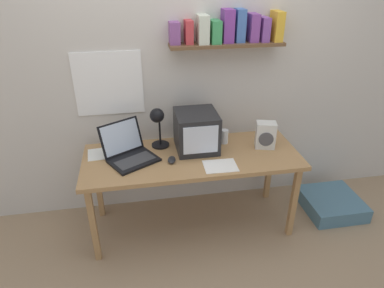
{
  "coord_description": "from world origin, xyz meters",
  "views": [
    {
      "loc": [
        -0.41,
        -2.3,
        2.05
      ],
      "look_at": [
        0.0,
        0.0,
        0.8
      ],
      "focal_mm": 32.0,
      "sensor_mm": 36.0,
      "label": 1
    }
  ],
  "objects_px": {
    "corner_desk": "(192,162)",
    "laptop": "(128,150)",
    "juice_glass": "(224,137)",
    "loose_paper_near_laptop": "(220,166)",
    "computer_mouse": "(172,160)",
    "floor_cushion": "(331,203)",
    "loose_paper_near_monitor": "(103,153)",
    "desk_lamp": "(158,121)",
    "crt_monitor": "(196,131)",
    "space_heater": "(266,135)"
  },
  "relations": [
    {
      "from": "laptop",
      "to": "computer_mouse",
      "type": "distance_m",
      "value": 0.35
    },
    {
      "from": "desk_lamp",
      "to": "loose_paper_near_laptop",
      "type": "distance_m",
      "value": 0.6
    },
    {
      "from": "loose_paper_near_monitor",
      "to": "floor_cushion",
      "type": "distance_m",
      "value": 2.11
    },
    {
      "from": "laptop",
      "to": "desk_lamp",
      "type": "xyz_separation_m",
      "value": [
        0.24,
        0.1,
        0.18
      ]
    },
    {
      "from": "crt_monitor",
      "to": "laptop",
      "type": "height_order",
      "value": "crt_monitor"
    },
    {
      "from": "laptop",
      "to": "space_heater",
      "type": "xyz_separation_m",
      "value": [
        1.1,
        -0.02,
        0.04
      ]
    },
    {
      "from": "juice_glass",
      "to": "loose_paper_near_laptop",
      "type": "bearing_deg",
      "value": -108.88
    },
    {
      "from": "corner_desk",
      "to": "loose_paper_near_laptop",
      "type": "distance_m",
      "value": 0.28
    },
    {
      "from": "crt_monitor",
      "to": "loose_paper_near_laptop",
      "type": "distance_m",
      "value": 0.37
    },
    {
      "from": "corner_desk",
      "to": "juice_glass",
      "type": "height_order",
      "value": "juice_glass"
    },
    {
      "from": "computer_mouse",
      "to": "floor_cushion",
      "type": "relative_size",
      "value": 0.23
    },
    {
      "from": "computer_mouse",
      "to": "loose_paper_near_monitor",
      "type": "xyz_separation_m",
      "value": [
        -0.53,
        0.22,
        -0.01
      ]
    },
    {
      "from": "laptop",
      "to": "juice_glass",
      "type": "xyz_separation_m",
      "value": [
        0.79,
        0.11,
        -0.01
      ]
    },
    {
      "from": "juice_glass",
      "to": "laptop",
      "type": "bearing_deg",
      "value": -171.93
    },
    {
      "from": "laptop",
      "to": "computer_mouse",
      "type": "relative_size",
      "value": 4.09
    },
    {
      "from": "desk_lamp",
      "to": "space_heater",
      "type": "height_order",
      "value": "desk_lamp"
    },
    {
      "from": "laptop",
      "to": "loose_paper_near_laptop",
      "type": "height_order",
      "value": "laptop"
    },
    {
      "from": "crt_monitor",
      "to": "loose_paper_near_laptop",
      "type": "bearing_deg",
      "value": -68.15
    },
    {
      "from": "loose_paper_near_monitor",
      "to": "floor_cushion",
      "type": "height_order",
      "value": "loose_paper_near_monitor"
    },
    {
      "from": "corner_desk",
      "to": "laptop",
      "type": "bearing_deg",
      "value": 174.51
    },
    {
      "from": "crt_monitor",
      "to": "laptop",
      "type": "distance_m",
      "value": 0.56
    },
    {
      "from": "corner_desk",
      "to": "space_heater",
      "type": "bearing_deg",
      "value": 2.84
    },
    {
      "from": "computer_mouse",
      "to": "laptop",
      "type": "bearing_deg",
      "value": 159.98
    },
    {
      "from": "crt_monitor",
      "to": "loose_paper_near_monitor",
      "type": "bearing_deg",
      "value": 176.85
    },
    {
      "from": "loose_paper_near_monitor",
      "to": "loose_paper_near_laptop",
      "type": "xyz_separation_m",
      "value": [
        0.88,
        -0.34,
        -0.0
      ]
    },
    {
      "from": "loose_paper_near_laptop",
      "to": "floor_cushion",
      "type": "relative_size",
      "value": 0.51
    },
    {
      "from": "desk_lamp",
      "to": "loose_paper_near_monitor",
      "type": "xyz_separation_m",
      "value": [
        -0.45,
        -0.0,
        -0.24
      ]
    },
    {
      "from": "laptop",
      "to": "loose_paper_near_laptop",
      "type": "relative_size",
      "value": 1.85
    },
    {
      "from": "laptop",
      "to": "juice_glass",
      "type": "bearing_deg",
      "value": -21.53
    },
    {
      "from": "corner_desk",
      "to": "desk_lamp",
      "type": "xyz_separation_m",
      "value": [
        -0.25,
        0.15,
        0.31
      ]
    },
    {
      "from": "crt_monitor",
      "to": "desk_lamp",
      "type": "relative_size",
      "value": 0.99
    },
    {
      "from": "crt_monitor",
      "to": "loose_paper_near_laptop",
      "type": "relative_size",
      "value": 1.41
    },
    {
      "from": "desk_lamp",
      "to": "computer_mouse",
      "type": "xyz_separation_m",
      "value": [
        0.08,
        -0.22,
        -0.23
      ]
    },
    {
      "from": "corner_desk",
      "to": "computer_mouse",
      "type": "distance_m",
      "value": 0.2
    },
    {
      "from": "loose_paper_near_monitor",
      "to": "laptop",
      "type": "bearing_deg",
      "value": -25.69
    },
    {
      "from": "desk_lamp",
      "to": "computer_mouse",
      "type": "bearing_deg",
      "value": -53.28
    },
    {
      "from": "laptop",
      "to": "loose_paper_near_monitor",
      "type": "xyz_separation_m",
      "value": [
        -0.2,
        0.1,
        -0.06
      ]
    },
    {
      "from": "crt_monitor",
      "to": "desk_lamp",
      "type": "xyz_separation_m",
      "value": [
        -0.3,
        0.04,
        0.09
      ]
    },
    {
      "from": "computer_mouse",
      "to": "loose_paper_near_laptop",
      "type": "xyz_separation_m",
      "value": [
        0.35,
        -0.13,
        -0.01
      ]
    },
    {
      "from": "laptop",
      "to": "juice_glass",
      "type": "height_order",
      "value": "laptop"
    },
    {
      "from": "crt_monitor",
      "to": "space_heater",
      "type": "bearing_deg",
      "value": -8.45
    },
    {
      "from": "corner_desk",
      "to": "desk_lamp",
      "type": "height_order",
      "value": "desk_lamp"
    },
    {
      "from": "computer_mouse",
      "to": "desk_lamp",
      "type": "bearing_deg",
      "value": 109.17
    },
    {
      "from": "space_heater",
      "to": "loose_paper_near_monitor",
      "type": "height_order",
      "value": "space_heater"
    },
    {
      "from": "laptop",
      "to": "loose_paper_near_monitor",
      "type": "height_order",
      "value": "laptop"
    },
    {
      "from": "laptop",
      "to": "floor_cushion",
      "type": "xyz_separation_m",
      "value": [
        1.8,
        -0.08,
        -0.7
      ]
    },
    {
      "from": "corner_desk",
      "to": "crt_monitor",
      "type": "distance_m",
      "value": 0.25
    },
    {
      "from": "loose_paper_near_laptop",
      "to": "floor_cushion",
      "type": "distance_m",
      "value": 1.31
    },
    {
      "from": "laptop",
      "to": "desk_lamp",
      "type": "distance_m",
      "value": 0.32
    },
    {
      "from": "corner_desk",
      "to": "juice_glass",
      "type": "distance_m",
      "value": 0.36
    }
  ]
}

